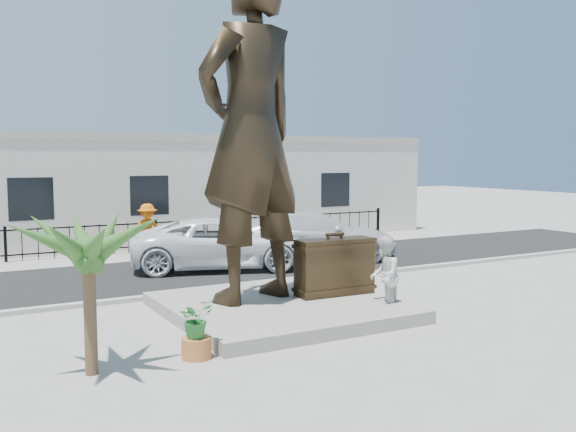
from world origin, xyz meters
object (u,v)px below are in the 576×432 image
at_px(statue, 250,131).
at_px(car_white, 222,243).
at_px(suitcase, 335,267).
at_px(tourist, 384,275).

distance_m(statue, car_white, 7.12).
height_order(suitcase, car_white, suitcase).
bearing_deg(car_white, tourist, -154.66).
height_order(statue, suitcase, statue).
distance_m(suitcase, tourist, 1.41).
bearing_deg(suitcase, statue, 169.41).
bearing_deg(statue, car_white, -123.21).
distance_m(statue, suitcase, 4.00).
relative_size(statue, tourist, 4.30).
distance_m(tourist, car_white, 7.75).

